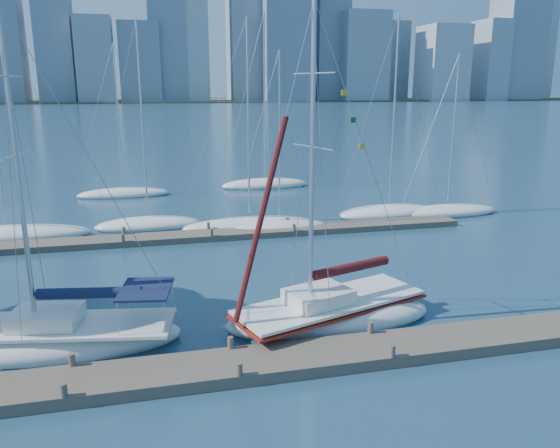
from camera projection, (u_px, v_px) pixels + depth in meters
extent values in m
plane|color=navy|center=(235.00, 372.00, 17.47)|extent=(700.00, 700.00, 0.00)
cube|color=brown|center=(235.00, 367.00, 17.42)|extent=(26.00, 2.00, 0.40)
cube|color=brown|center=(227.00, 234.00, 32.95)|extent=(30.00, 1.80, 0.36)
cube|color=#38472D|center=(150.00, 101.00, 318.97)|extent=(800.00, 100.00, 1.50)
ellipsoid|color=silver|center=(66.00, 343.00, 18.97)|extent=(8.31, 3.94, 1.40)
cube|color=silver|center=(64.00, 325.00, 18.81)|extent=(7.69, 3.64, 0.11)
cube|color=silver|center=(46.00, 317.00, 18.70)|extent=(2.50, 2.06, 0.51)
cylinder|color=silver|center=(18.00, 172.00, 17.43)|extent=(0.17, 0.17, 10.59)
cylinder|color=silver|center=(89.00, 296.00, 18.60)|extent=(3.74, 0.74, 0.09)
cylinder|color=#111739|center=(89.00, 293.00, 18.58)|extent=(3.49, 0.97, 0.37)
cube|color=#111739|center=(146.00, 289.00, 18.67)|extent=(2.04, 2.48, 0.07)
ellipsoid|color=silver|center=(330.00, 318.00, 21.00)|extent=(8.55, 5.10, 1.43)
cube|color=silver|center=(330.00, 301.00, 20.84)|extent=(7.92, 4.71, 0.11)
cube|color=silver|center=(318.00, 296.00, 20.47)|extent=(2.71, 2.36, 0.52)
cylinder|color=silver|center=(312.00, 162.00, 19.02)|extent=(0.17, 0.17, 10.72)
cylinder|color=silver|center=(351.00, 270.00, 21.07)|extent=(3.68, 1.31, 0.10)
cylinder|color=#49100F|center=(351.00, 268.00, 21.05)|extent=(3.48, 1.48, 0.38)
cube|color=maroon|center=(330.00, 305.00, 20.88)|extent=(8.11, 4.86, 0.10)
ellipsoid|color=silver|center=(8.00, 236.00, 32.39)|extent=(9.64, 3.21, 1.25)
ellipsoid|color=silver|center=(149.00, 225.00, 35.03)|extent=(6.96, 3.28, 1.10)
cylinder|color=silver|center=(142.00, 120.00, 33.39)|extent=(0.12, 0.12, 11.69)
ellipsoid|color=silver|center=(250.00, 225.00, 34.93)|extent=(8.81, 3.52, 1.11)
cylinder|color=silver|center=(248.00, 119.00, 33.27)|extent=(0.12, 0.12, 11.79)
ellipsoid|color=silver|center=(280.00, 228.00, 34.50)|extent=(6.51, 2.74, 0.98)
cylinder|color=silver|center=(280.00, 136.00, 33.08)|extent=(0.11, 0.11, 10.06)
ellipsoid|color=silver|center=(389.00, 213.00, 38.18)|extent=(7.46, 2.75, 1.23)
cylinder|color=silver|center=(394.00, 111.00, 36.43)|extent=(0.13, 0.13, 12.31)
ellipsoid|color=silver|center=(447.00, 212.00, 38.64)|extent=(7.85, 3.11, 1.08)
cylinder|color=silver|center=(454.00, 130.00, 37.21)|extent=(0.12, 0.12, 9.99)
ellipsoid|color=silver|center=(124.00, 194.00, 45.02)|extent=(7.70, 3.85, 1.07)
cylinder|color=silver|center=(118.00, 116.00, 43.45)|extent=(0.12, 0.12, 11.13)
ellipsoid|color=silver|center=(265.00, 185.00, 49.06)|extent=(8.14, 3.99, 1.23)
cylinder|color=silver|center=(264.00, 96.00, 47.14)|extent=(0.13, 0.13, 13.73)
cube|color=slate|center=(1.00, 47.00, 265.95)|extent=(20.65, 17.63, 53.72)
cube|color=#93A1B0|center=(58.00, 65.00, 293.48)|extent=(13.33, 17.61, 38.63)
cube|color=#8695AD|center=(96.00, 60.00, 274.86)|extent=(17.71, 19.81, 41.99)
cube|color=slate|center=(140.00, 63.00, 281.66)|extent=(20.38, 16.86, 40.11)
cube|color=#93A1B0|center=(188.00, 20.00, 284.67)|extent=(19.62, 14.99, 83.81)
cube|color=#8695AD|center=(241.00, 40.00, 308.00)|extent=(14.89, 17.46, 66.78)
cube|color=slate|center=(285.00, 31.00, 286.91)|extent=(23.67, 18.95, 72.87)
cube|color=#93A1B0|center=(313.00, 50.00, 308.82)|extent=(13.83, 17.11, 56.56)
cube|color=#8695AD|center=(363.00, 57.00, 301.16)|extent=(25.01, 18.80, 47.83)
cube|color=slate|center=(392.00, 61.00, 336.62)|extent=(14.78, 17.52, 46.18)
cube|color=#93A1B0|center=(442.00, 64.00, 312.23)|extent=(23.18, 23.94, 41.60)
cube|color=#8695AD|center=(489.00, 61.00, 318.76)|extent=(14.09, 21.38, 45.27)
cube|color=slate|center=(519.00, 27.00, 321.27)|extent=(25.28, 23.60, 84.64)
cube|color=#93A1B0|center=(535.00, 46.00, 348.00)|extent=(18.18, 17.08, 66.05)
cube|color=slate|center=(165.00, 16.00, 282.17)|extent=(18.45, 18.00, 87.25)
cube|color=slate|center=(251.00, 2.00, 290.37)|extent=(19.71, 18.00, 103.25)
cube|color=slate|center=(330.00, 34.00, 304.32)|extent=(18.14, 18.00, 72.66)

